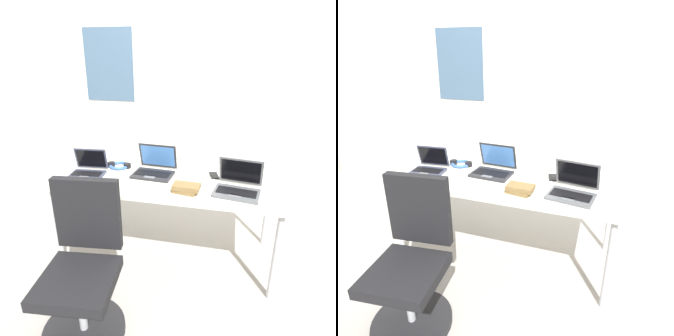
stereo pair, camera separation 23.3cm
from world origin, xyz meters
TOP-DOWN VIEW (x-y plane):
  - ground_plane at (0.00, 0.00)m, footprint 12.00×12.00m
  - wall_back at (-0.00, 1.10)m, footprint 6.00×0.13m
  - desk at (0.00, 0.00)m, footprint 1.80×0.80m
  - desk_lamp at (0.80, 0.28)m, footprint 0.12×0.18m
  - laptop_back_left at (-0.12, 0.04)m, footprint 0.34×0.30m
  - laptop_near_lamp at (-0.65, -0.09)m, footprint 0.29×0.26m
  - laptop_back_right at (0.55, -0.15)m, footprint 0.36×0.33m
  - computer_mouse at (-0.70, 0.14)m, footprint 0.10×0.11m
  - cell_phone at (0.36, 0.11)m, footprint 0.09×0.15m
  - headphones at (-0.47, 0.12)m, footprint 0.21×0.18m
  - pill_bottle at (-0.76, -0.32)m, footprint 0.04×0.04m
  - book_stack at (0.19, -0.23)m, footprint 0.20×0.15m
  - office_chair at (-0.35, -0.83)m, footprint 0.52×0.56m

SIDE VIEW (x-z plane):
  - ground_plane at x=0.00m, z-range 0.00..0.00m
  - office_chair at x=-0.35m, z-range -0.09..0.88m
  - desk at x=0.00m, z-range 0.31..1.05m
  - cell_phone at x=0.36m, z-range 0.74..0.75m
  - headphones at x=-0.47m, z-range 0.74..0.78m
  - computer_mouse at x=-0.70m, z-range 0.74..0.77m
  - book_stack at x=0.19m, z-range 0.74..0.80m
  - pill_bottle at x=-0.76m, z-range 0.74..0.82m
  - laptop_near_lamp at x=-0.65m, z-range 0.68..0.88m
  - laptop_back_right at x=0.55m, z-range 0.67..0.90m
  - laptop_back_left at x=-0.12m, z-range 0.67..0.90m
  - desk_lamp at x=0.80m, z-range 0.74..1.14m
  - wall_back at x=0.00m, z-range 0.00..2.60m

